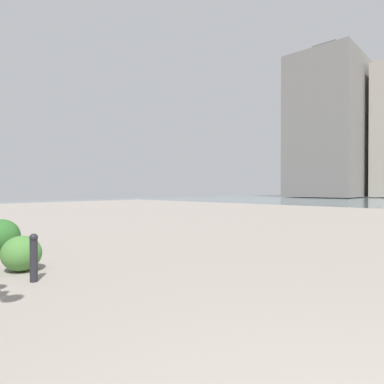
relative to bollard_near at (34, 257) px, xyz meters
The scene contains 4 objects.
building_annex 63.80m from the bollard_near, 74.12° to the right, with size 11.65×15.61×28.05m.
bollard_near is the anchor object (origin of this frame).
shrub_low 2.95m from the bollard_near, ahead, with size 0.93×0.84×0.79m.
shrub_round 0.88m from the bollard_near, ahead, with size 0.75×0.68×0.64m.
Camera 1 is at (0.44, 1.17, 1.50)m, focal length 30.12 mm.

